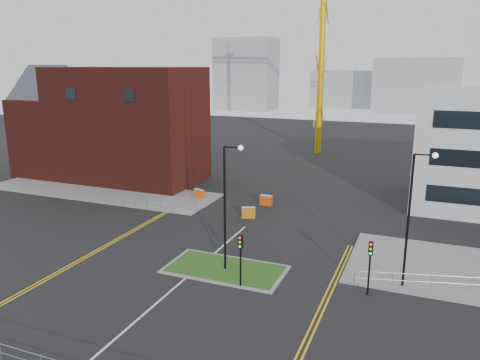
% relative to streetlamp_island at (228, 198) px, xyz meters
% --- Properties ---
extents(ground, '(200.00, 200.00, 0.00)m').
position_rel_streetlamp_island_xyz_m(ground, '(-2.22, -8.00, -5.41)').
color(ground, black).
rests_on(ground, ground).
extents(pavement_left, '(28.00, 8.00, 0.12)m').
position_rel_streetlamp_island_xyz_m(pavement_left, '(-22.22, 14.00, -5.35)').
color(pavement_left, slate).
rests_on(pavement_left, ground).
extents(island_kerb, '(8.60, 4.60, 0.08)m').
position_rel_streetlamp_island_xyz_m(island_kerb, '(-0.22, 0.00, -5.37)').
color(island_kerb, slate).
rests_on(island_kerb, ground).
extents(grass_island, '(8.00, 4.00, 0.12)m').
position_rel_streetlamp_island_xyz_m(grass_island, '(-0.22, 0.00, -5.35)').
color(grass_island, '#284F1A').
rests_on(grass_island, ground).
extents(brick_building, '(24.20, 10.07, 14.24)m').
position_rel_streetlamp_island_xyz_m(brick_building, '(-25.19, 20.00, 1.44)').
color(brick_building, '#471611').
rests_on(brick_building, ground).
extents(streetlamp_island, '(1.46, 0.36, 9.18)m').
position_rel_streetlamp_island_xyz_m(streetlamp_island, '(0.00, 0.00, 0.00)').
color(streetlamp_island, black).
rests_on(streetlamp_island, ground).
extents(streetlamp_right_near, '(1.46, 0.36, 9.18)m').
position_rel_streetlamp_island_xyz_m(streetlamp_right_near, '(12.00, 2.00, 0.00)').
color(streetlamp_right_near, black).
rests_on(streetlamp_right_near, ground).
extents(traffic_light_island, '(0.28, 0.33, 3.65)m').
position_rel_streetlamp_island_xyz_m(traffic_light_island, '(1.78, -2.02, -2.85)').
color(traffic_light_island, black).
rests_on(traffic_light_island, ground).
extents(traffic_light_right, '(0.28, 0.33, 3.65)m').
position_rel_streetlamp_island_xyz_m(traffic_light_right, '(9.78, -0.02, -2.85)').
color(traffic_light_right, black).
rests_on(traffic_light_right, ground).
extents(railing_left, '(6.05, 0.05, 1.10)m').
position_rel_streetlamp_island_xyz_m(railing_left, '(-13.22, 10.00, -4.67)').
color(railing_left, gray).
rests_on(railing_left, ground).
extents(centre_line, '(0.15, 30.00, 0.01)m').
position_rel_streetlamp_island_xyz_m(centre_line, '(-2.22, -6.00, -5.41)').
color(centre_line, silver).
rests_on(centre_line, ground).
extents(yellow_left_a, '(0.12, 24.00, 0.01)m').
position_rel_streetlamp_island_xyz_m(yellow_left_a, '(-11.22, 2.00, -5.41)').
color(yellow_left_a, gold).
rests_on(yellow_left_a, ground).
extents(yellow_left_b, '(0.12, 24.00, 0.01)m').
position_rel_streetlamp_island_xyz_m(yellow_left_b, '(-10.92, 2.00, -5.41)').
color(yellow_left_b, gold).
rests_on(yellow_left_b, ground).
extents(yellow_right_a, '(0.12, 20.00, 0.01)m').
position_rel_streetlamp_island_xyz_m(yellow_right_a, '(7.28, -2.00, -5.41)').
color(yellow_right_a, gold).
rests_on(yellow_right_a, ground).
extents(yellow_right_b, '(0.12, 20.00, 0.01)m').
position_rel_streetlamp_island_xyz_m(yellow_right_b, '(7.58, -2.00, -5.41)').
color(yellow_right_b, gold).
rests_on(yellow_right_b, ground).
extents(skyline_a, '(18.00, 12.00, 22.00)m').
position_rel_streetlamp_island_xyz_m(skyline_a, '(-42.22, 112.00, 5.59)').
color(skyline_a, gray).
rests_on(skyline_a, ground).
extents(skyline_b, '(24.00, 12.00, 16.00)m').
position_rel_streetlamp_island_xyz_m(skyline_b, '(7.78, 122.00, 2.59)').
color(skyline_b, gray).
rests_on(skyline_b, ground).
extents(skyline_d, '(30.00, 12.00, 12.00)m').
position_rel_streetlamp_island_xyz_m(skyline_d, '(-10.22, 132.00, 0.59)').
color(skyline_d, gray).
rests_on(skyline_d, ground).
extents(barrier_left, '(1.33, 0.82, 1.06)m').
position_rel_streetlamp_island_xyz_m(barrier_left, '(-10.22, 15.57, -4.84)').
color(barrier_left, '#D04E0B').
rests_on(barrier_left, ground).
extents(barrier_mid, '(1.35, 0.86, 1.08)m').
position_rel_streetlamp_island_xyz_m(barrier_mid, '(-2.83, 11.47, -4.83)').
color(barrier_mid, '#C86F0B').
rests_on(barrier_mid, ground).
extents(barrier_right, '(1.31, 0.48, 1.08)m').
position_rel_streetlamp_island_xyz_m(barrier_right, '(-2.59, 16.00, -4.82)').
color(barrier_right, '#CD450B').
rests_on(barrier_right, ground).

